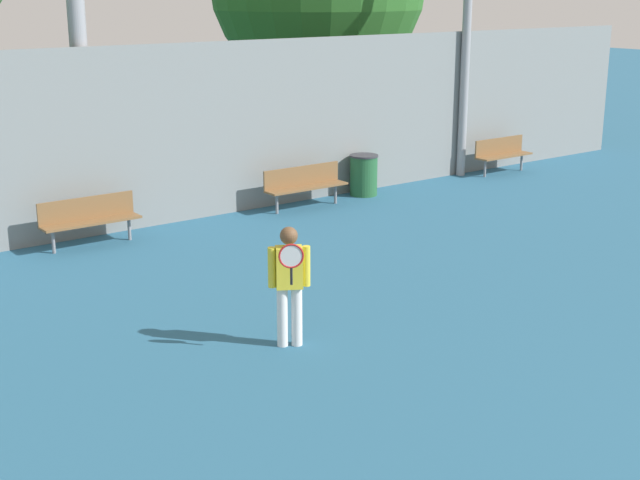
{
  "coord_description": "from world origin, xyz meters",
  "views": [
    {
      "loc": [
        -8.81,
        -1.28,
        4.42
      ],
      "look_at": [
        -1.38,
        8.64,
        0.89
      ],
      "focal_mm": 50.0,
      "sensor_mm": 36.0,
      "label": 1
    }
  ],
  "objects_px": {
    "bench_courtside_far": "(502,152)",
    "trash_bin": "(364,175)",
    "tennis_player": "(289,280)",
    "bench_adjacent_court": "(89,216)",
    "bench_courtside_near": "(304,182)"
  },
  "relations": [
    {
      "from": "bench_courtside_near",
      "to": "bench_courtside_far",
      "type": "bearing_deg",
      "value": -0.01
    },
    {
      "from": "tennis_player",
      "to": "bench_adjacent_court",
      "type": "bearing_deg",
      "value": 121.24
    },
    {
      "from": "tennis_player",
      "to": "bench_adjacent_court",
      "type": "height_order",
      "value": "tennis_player"
    },
    {
      "from": "bench_courtside_far",
      "to": "trash_bin",
      "type": "bearing_deg",
      "value": 177.72
    },
    {
      "from": "tennis_player",
      "to": "bench_courtside_near",
      "type": "distance_m",
      "value": 7.4
    },
    {
      "from": "bench_courtside_far",
      "to": "trash_bin",
      "type": "distance_m",
      "value": 4.24
    },
    {
      "from": "bench_courtside_near",
      "to": "bench_courtside_far",
      "type": "distance_m",
      "value": 5.97
    },
    {
      "from": "tennis_player",
      "to": "trash_bin",
      "type": "relative_size",
      "value": 1.75
    },
    {
      "from": "tennis_player",
      "to": "bench_courtside_far",
      "type": "xyz_separation_m",
      "value": [
        10.45,
        5.88,
        -0.35
      ]
    },
    {
      "from": "tennis_player",
      "to": "bench_adjacent_court",
      "type": "relative_size",
      "value": 0.89
    },
    {
      "from": "bench_courtside_far",
      "to": "bench_adjacent_court",
      "type": "relative_size",
      "value": 0.93
    },
    {
      "from": "tennis_player",
      "to": "trash_bin",
      "type": "distance_m",
      "value": 8.68
    },
    {
      "from": "bench_adjacent_court",
      "to": "trash_bin",
      "type": "distance_m",
      "value": 6.41
    },
    {
      "from": "tennis_player",
      "to": "bench_adjacent_court",
      "type": "distance_m",
      "value": 5.9
    },
    {
      "from": "tennis_player",
      "to": "bench_adjacent_court",
      "type": "xyz_separation_m",
      "value": [
        -0.2,
        5.88,
        -0.35
      ]
    }
  ]
}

